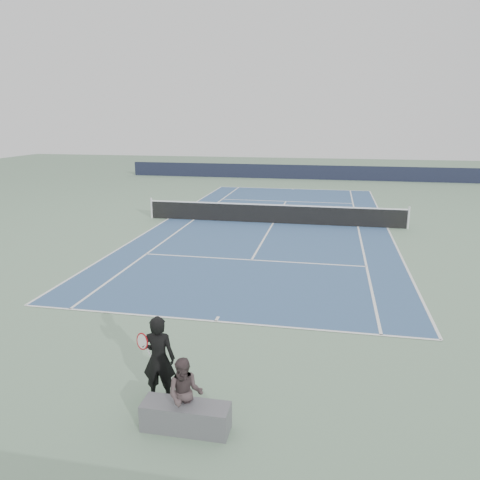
% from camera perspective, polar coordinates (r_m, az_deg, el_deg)
% --- Properties ---
extents(ground, '(80.00, 80.00, 0.00)m').
position_cam_1_polar(ground, '(23.39, 4.07, 2.05)').
color(ground, gray).
extents(court_surface, '(10.97, 23.77, 0.01)m').
position_cam_1_polar(court_surface, '(23.39, 4.07, 2.06)').
color(court_surface, '#34537D').
rests_on(court_surface, ground).
extents(tennis_net, '(12.90, 0.10, 1.07)m').
position_cam_1_polar(tennis_net, '(23.29, 4.09, 3.26)').
color(tennis_net, silver).
rests_on(tennis_net, ground).
extents(windscreen_far, '(30.00, 0.25, 1.20)m').
position_cam_1_polar(windscreen_far, '(40.89, 7.24, 8.23)').
color(windscreen_far, black).
rests_on(windscreen_far, ground).
extents(tennis_player, '(0.79, 0.52, 1.67)m').
position_cam_1_polar(tennis_player, '(8.91, -9.89, -14.06)').
color(tennis_player, black).
rests_on(tennis_player, ground).
extents(tennis_ball, '(0.07, 0.07, 0.07)m').
position_cam_1_polar(tennis_ball, '(8.88, -11.20, -20.32)').
color(tennis_ball, '#CED52B').
rests_on(tennis_ball, ground).
extents(spectator_bench, '(1.54, 0.72, 1.30)m').
position_cam_1_polar(spectator_bench, '(8.29, -6.66, -19.34)').
color(spectator_bench, '#57585D').
rests_on(spectator_bench, ground).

